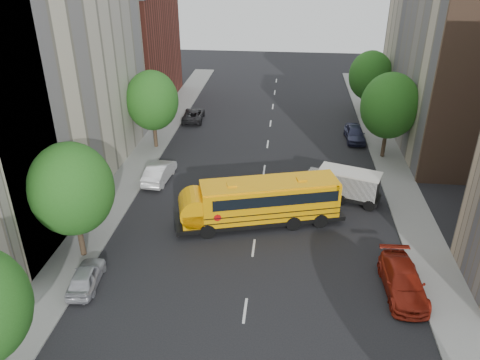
% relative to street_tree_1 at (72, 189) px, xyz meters
% --- Properties ---
extents(ground, '(120.00, 120.00, 0.00)m').
position_rel_street_tree_1_xyz_m(ground, '(11.00, 4.00, -4.95)').
color(ground, black).
rests_on(ground, ground).
extents(sidewalk_left, '(3.00, 80.00, 0.12)m').
position_rel_street_tree_1_xyz_m(sidewalk_left, '(-0.50, 9.00, -4.89)').
color(sidewalk_left, slate).
rests_on(sidewalk_left, ground).
extents(sidewalk_right, '(3.00, 80.00, 0.12)m').
position_rel_street_tree_1_xyz_m(sidewalk_right, '(22.50, 9.00, -4.89)').
color(sidewalk_right, slate).
rests_on(sidewalk_right, ground).
extents(lane_markings, '(0.15, 64.00, 0.01)m').
position_rel_street_tree_1_xyz_m(lane_markings, '(11.00, 14.00, -4.95)').
color(lane_markings, silver).
rests_on(lane_markings, ground).
extents(building_left_cream, '(10.00, 26.00, 20.00)m').
position_rel_street_tree_1_xyz_m(building_left_cream, '(-7.00, 10.00, 5.05)').
color(building_left_cream, beige).
rests_on(building_left_cream, ground).
extents(building_left_redbrick, '(10.00, 15.00, 13.00)m').
position_rel_street_tree_1_xyz_m(building_left_redbrick, '(-7.00, 32.00, 1.55)').
color(building_left_redbrick, maroon).
rests_on(building_left_redbrick, ground).
extents(building_right_far, '(10.00, 22.00, 18.00)m').
position_rel_street_tree_1_xyz_m(building_right_far, '(29.00, 24.00, 4.05)').
color(building_right_far, '#BEB094').
rests_on(building_right_far, ground).
extents(street_tree_1, '(5.12, 5.12, 7.90)m').
position_rel_street_tree_1_xyz_m(street_tree_1, '(0.00, 0.00, 0.00)').
color(street_tree_1, '#38281C').
rests_on(street_tree_1, ground).
extents(street_tree_2, '(4.99, 4.99, 7.71)m').
position_rel_street_tree_1_xyz_m(street_tree_2, '(0.00, 18.00, -0.12)').
color(street_tree_2, '#38281C').
rests_on(street_tree_2, ground).
extents(street_tree_4, '(5.25, 5.25, 8.10)m').
position_rel_street_tree_1_xyz_m(street_tree_4, '(22.00, 18.00, 0.12)').
color(street_tree_4, '#38281C').
rests_on(street_tree_4, ground).
extents(street_tree_5, '(4.86, 4.86, 7.51)m').
position_rel_street_tree_1_xyz_m(street_tree_5, '(22.00, 30.00, -0.25)').
color(street_tree_5, '#38281C').
rests_on(street_tree_5, ground).
extents(school_bus, '(12.39, 5.94, 3.42)m').
position_rel_street_tree_1_xyz_m(school_bus, '(11.05, 5.09, -3.04)').
color(school_bus, black).
rests_on(school_bus, ground).
extents(safari_truck, '(6.20, 3.83, 2.51)m').
position_rel_street_tree_1_xyz_m(safari_truck, '(17.47, 9.45, -3.62)').
color(safari_truck, black).
rests_on(safari_truck, ground).
extents(parked_car_0, '(1.90, 3.98, 1.31)m').
position_rel_street_tree_1_xyz_m(parked_car_0, '(1.40, -2.85, -4.29)').
color(parked_car_0, '#ABABB2').
rests_on(parked_car_0, ground).
extents(parked_car_1, '(2.03, 4.83, 1.55)m').
position_rel_street_tree_1_xyz_m(parked_car_1, '(2.20, 11.05, -4.18)').
color(parked_car_1, white).
rests_on(parked_car_1, ground).
extents(parked_car_2, '(2.51, 4.91, 1.33)m').
position_rel_street_tree_1_xyz_m(parked_car_2, '(2.20, 26.14, -4.29)').
color(parked_car_2, black).
rests_on(parked_car_2, ground).
extents(parked_car_3, '(2.39, 5.43, 1.55)m').
position_rel_street_tree_1_xyz_m(parked_car_3, '(19.98, -1.44, -4.18)').
color(parked_car_3, maroon).
rests_on(parked_car_3, ground).
extents(parked_car_4, '(1.97, 4.59, 1.54)m').
position_rel_street_tree_1_xyz_m(parked_car_4, '(19.80, 21.95, -4.18)').
color(parked_car_4, '#2E3151').
rests_on(parked_car_4, ground).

